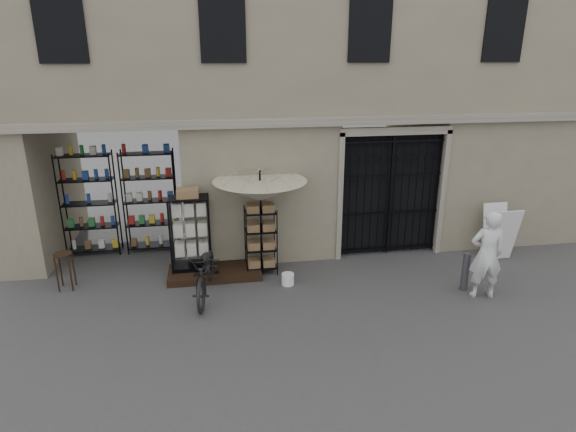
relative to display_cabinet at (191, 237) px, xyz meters
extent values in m
plane|color=black|center=(2.88, -1.71, -0.88)|extent=(80.00, 80.00, 0.00)
cube|color=gray|center=(2.88, 2.29, 3.62)|extent=(14.00, 4.00, 9.00)
cube|color=black|center=(-1.62, 1.09, 0.62)|extent=(3.00, 1.70, 3.00)
cube|color=black|center=(-1.67, 1.59, 0.37)|extent=(2.70, 0.50, 2.50)
cube|color=black|center=(4.63, 0.57, 0.62)|extent=(2.50, 0.06, 3.00)
cube|color=black|center=(4.63, 0.41, 0.57)|extent=(0.05, 0.05, 2.80)
cube|color=black|center=(0.48, -0.16, -0.81)|extent=(2.00, 0.90, 0.15)
cube|color=black|center=(0.00, 0.01, -0.68)|extent=(0.81, 0.50, 0.09)
cube|color=silver|center=(0.00, -0.24, 0.08)|extent=(0.76, 0.01, 1.52)
cube|color=silver|center=(0.00, 0.01, -0.01)|extent=(0.69, 0.36, 1.26)
cube|color=olive|center=(0.00, 0.01, 0.94)|extent=(0.45, 0.34, 0.18)
cube|color=black|center=(1.51, -0.12, -0.13)|extent=(0.69, 0.52, 1.50)
cube|color=olive|center=(1.51, -0.12, -0.18)|extent=(0.59, 0.42, 1.13)
cylinder|color=black|center=(1.50, -0.20, 0.29)|extent=(0.04, 0.04, 2.34)
imported|color=tan|center=(1.50, -0.20, 1.14)|extent=(1.99, 2.02, 1.58)
cylinder|color=white|center=(1.99, -0.84, -0.76)|extent=(0.29, 0.29, 0.25)
imported|color=black|center=(0.31, -1.05, -0.88)|extent=(0.84, 1.14, 2.00)
cylinder|color=black|center=(-2.56, -0.26, -0.11)|extent=(0.43, 0.43, 0.04)
cube|color=black|center=(-2.56, -0.26, -0.50)|extent=(0.33, 0.33, 0.77)
cylinder|color=slate|center=(5.54, -1.66, -0.48)|extent=(0.18, 0.18, 0.81)
imported|color=silver|center=(5.75, -1.97, -0.88)|extent=(0.92, 1.89, 0.43)
cube|color=silver|center=(7.12, -0.49, -0.22)|extent=(0.61, 0.31, 1.27)
cube|color=silver|center=(7.11, -0.09, -0.22)|extent=(0.61, 0.31, 1.27)
camera|label=1|loc=(0.50, -9.87, 3.78)|focal=30.00mm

